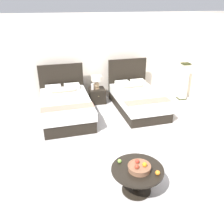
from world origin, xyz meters
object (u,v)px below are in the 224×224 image
at_px(bed_near_window, 66,106).
at_px(table_lamp, 97,80).
at_px(fruit_bowl, 139,167).
at_px(nightstand, 97,96).
at_px(loose_apple, 120,161).
at_px(bed_near_corner, 137,99).
at_px(coffee_table, 137,174).
at_px(loose_orange, 158,173).
at_px(floor_lamp_corner, 184,82).
at_px(vase, 93,87).

relative_size(bed_near_window, table_lamp, 5.45).
relative_size(bed_near_window, fruit_bowl, 5.85).
relative_size(nightstand, loose_apple, 7.18).
relative_size(bed_near_corner, loose_apple, 31.12).
xyz_separation_m(bed_near_window, fruit_bowl, (0.97, -3.25, 0.21)).
height_order(bed_near_corner, coffee_table, bed_near_corner).
bearing_deg(bed_near_window, loose_orange, -70.51).
distance_m(fruit_bowl, loose_orange, 0.30).
xyz_separation_m(bed_near_window, coffee_table, (0.96, -3.21, 0.03)).
height_order(loose_orange, floor_lamp_corner, floor_lamp_corner).
relative_size(bed_near_corner, vase, 10.99).
relative_size(bed_near_corner, table_lamp, 5.27).
relative_size(bed_near_window, bed_near_corner, 1.03).
bearing_deg(nightstand, coffee_table, -91.17).
distance_m(table_lamp, loose_orange, 4.26).
bearing_deg(fruit_bowl, coffee_table, 110.86).
relative_size(fruit_bowl, loose_apple, 5.50).
bearing_deg(table_lamp, floor_lamp_corner, -8.18).
bearing_deg(nightstand, loose_orange, -87.62).
height_order(nightstand, table_lamp, table_lamp).
bearing_deg(bed_near_corner, fruit_bowl, -109.27).
bearing_deg(fruit_bowl, floor_lamp_corner, 52.12).
bearing_deg(loose_orange, coffee_table, 139.64).
bearing_deg(table_lamp, fruit_bowl, -90.94).
bearing_deg(bed_near_corner, coffee_table, -109.73).
distance_m(table_lamp, floor_lamp_corner, 2.82).
xyz_separation_m(table_lamp, loose_apple, (-0.33, -3.81, -0.23)).
relative_size(vase, coffee_table, 0.23).
height_order(bed_near_window, bed_near_corner, bed_near_corner).
bearing_deg(bed_near_corner, loose_orange, -104.61).
bearing_deg(fruit_bowl, nightstand, 89.06).
bearing_deg(loose_orange, fruit_bowl, 143.49).
distance_m(coffee_table, loose_orange, 0.37).
xyz_separation_m(bed_near_corner, table_lamp, (-1.07, 0.82, 0.42)).
bearing_deg(bed_near_corner, table_lamp, 142.59).
height_order(vase, fruit_bowl, vase).
relative_size(bed_near_corner, nightstand, 4.34).
distance_m(nightstand, fruit_bowl, 4.06).
bearing_deg(loose_orange, loose_apple, 138.67).
relative_size(table_lamp, fruit_bowl, 1.07).
bearing_deg(coffee_table, loose_apple, 137.67).
distance_m(bed_near_corner, floor_lamp_corner, 1.79).
bearing_deg(floor_lamp_corner, nightstand, 172.22).
bearing_deg(floor_lamp_corner, loose_apple, -132.43).
bearing_deg(vase, loose_orange, -85.61).
xyz_separation_m(nightstand, fruit_bowl, (-0.07, -4.05, 0.29)).
bearing_deg(vase, fruit_bowl, -88.87).
bearing_deg(vase, coffee_table, -89.07).
relative_size(bed_near_window, loose_orange, 28.38).
xyz_separation_m(coffee_table, fruit_bowl, (0.01, -0.04, 0.18)).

